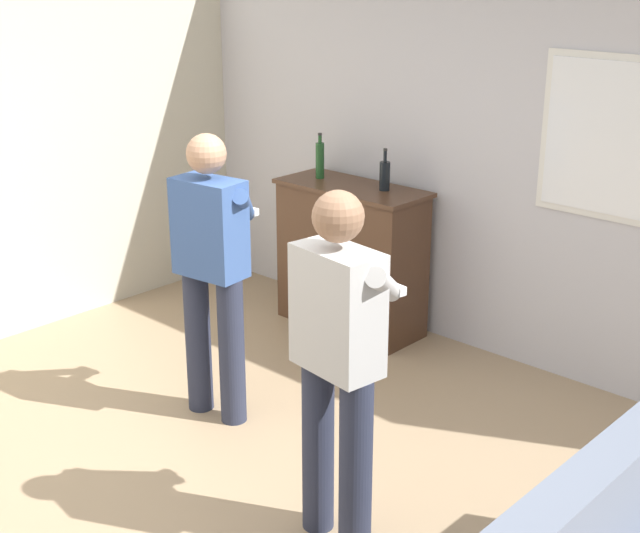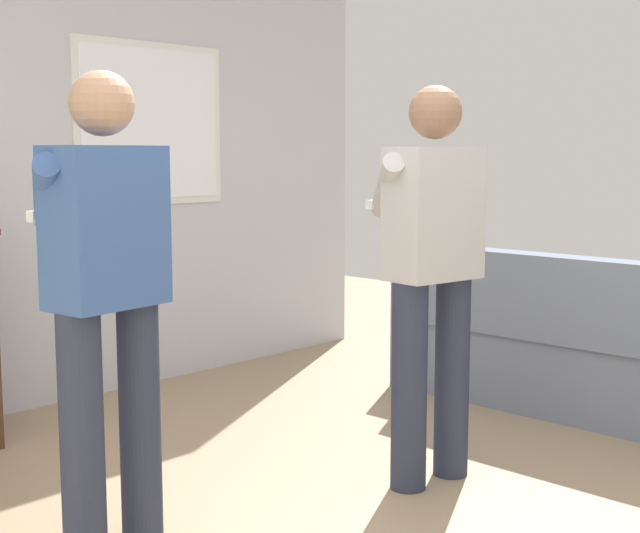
{
  "view_description": "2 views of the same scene",
  "coord_description": "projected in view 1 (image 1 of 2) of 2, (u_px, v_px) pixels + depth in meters",
  "views": [
    {
      "loc": [
        2.97,
        -2.27,
        2.6
      ],
      "look_at": [
        0.12,
        0.82,
        1.1
      ],
      "focal_mm": 50.0,
      "sensor_mm": 36.0,
      "label": 1
    },
    {
      "loc": [
        -2.35,
        -1.85,
        1.41
      ],
      "look_at": [
        0.19,
        0.57,
        0.96
      ],
      "focal_mm": 50.0,
      "sensor_mm": 36.0,
      "label": 2
    }
  ],
  "objects": [
    {
      "name": "sideboard_cabinet",
      "position": [
        351.0,
        257.0,
        6.36
      ],
      "size": [
        1.1,
        0.49,
        1.06
      ],
      "color": "#472D1E",
      "rests_on": "ground"
    },
    {
      "name": "person_standing_left",
      "position": [
        213.0,
        264.0,
        4.99
      ],
      "size": [
        0.55,
        0.5,
        1.68
      ],
      "color": "#282D42",
      "rests_on": "ground"
    },
    {
      "name": "bottle_wine_green",
      "position": [
        385.0,
        175.0,
        6.03
      ],
      "size": [
        0.07,
        0.07,
        0.29
      ],
      "color": "black",
      "rests_on": "sideboard_cabinet"
    },
    {
      "name": "ground",
      "position": [
        188.0,
        515.0,
        4.34
      ],
      "size": [
        10.4,
        10.4,
        0.0
      ],
      "primitive_type": "plane",
      "color": "#9E8466"
    },
    {
      "name": "wall_back_with_window",
      "position": [
        503.0,
        148.0,
        5.7
      ],
      "size": [
        5.2,
        0.15,
        2.8
      ],
      "color": "silver",
      "rests_on": "ground"
    },
    {
      "name": "person_standing_right",
      "position": [
        339.0,
        356.0,
        3.87
      ],
      "size": [
        0.55,
        0.5,
        1.68
      ],
      "color": "#282D42",
      "rests_on": "ground"
    },
    {
      "name": "bottle_liquor_amber",
      "position": [
        320.0,
        159.0,
        6.35
      ],
      "size": [
        0.06,
        0.06,
        0.33
      ],
      "color": "#1E4C23",
      "rests_on": "sideboard_cabinet"
    }
  ]
}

